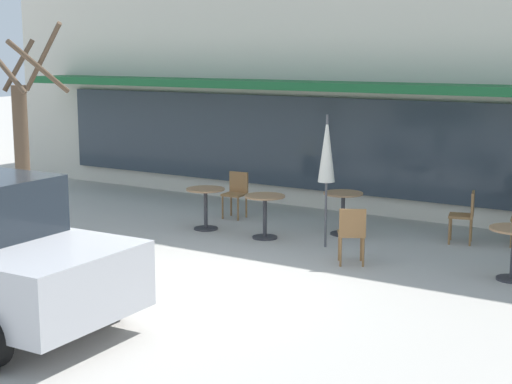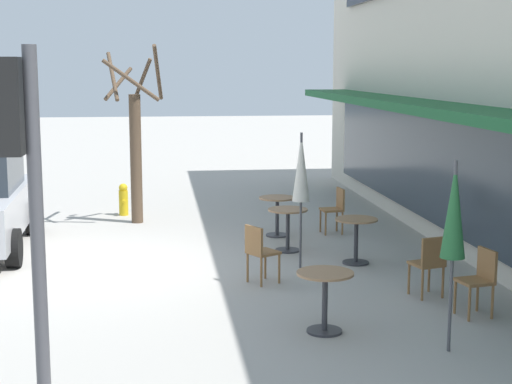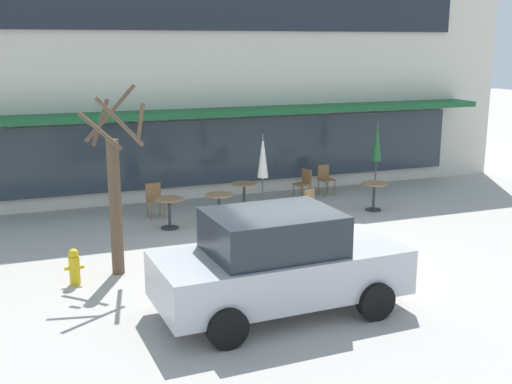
{
  "view_description": "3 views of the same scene",
  "coord_description": "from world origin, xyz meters",
  "views": [
    {
      "loc": [
        6.33,
        -8.11,
        3.2
      ],
      "look_at": [
        -0.62,
        2.73,
        0.89
      ],
      "focal_mm": 55.0,
      "sensor_mm": 36.0,
      "label": 1
    },
    {
      "loc": [
        12.65,
        0.94,
        3.21
      ],
      "look_at": [
        0.21,
        2.49,
        1.22
      ],
      "focal_mm": 55.0,
      "sensor_mm": 36.0,
      "label": 2
    },
    {
      "loc": [
        -5.42,
        -11.73,
        4.45
      ],
      "look_at": [
        -0.03,
        2.39,
        0.93
      ],
      "focal_mm": 45.0,
      "sensor_mm": 36.0,
      "label": 3
    }
  ],
  "objects": [
    {
      "name": "cafe_chair_3",
      "position": [
        1.31,
        2.4,
        0.53
      ],
      "size": [
        0.55,
        0.55,
        0.89
      ],
      "color": "olive",
      "rests_on": "ground"
    },
    {
      "name": "street_tree",
      "position": [
        -3.67,
        0.45,
        1.67
      ],
      "size": [
        1.25,
        1.22,
        3.68
      ],
      "color": "brown",
      "rests_on": "ground"
    },
    {
      "name": "cafe_table_mid_patio",
      "position": [
        -2.0,
        3.17,
        0.52
      ],
      "size": [
        0.7,
        0.7,
        0.76
      ],
      "color": "#333338",
      "rests_on": "ground"
    },
    {
      "name": "cafe_chair_2",
      "position": [
        2.33,
        4.68,
        0.53
      ],
      "size": [
        0.49,
        0.49,
        0.89
      ],
      "color": "olive",
      "rests_on": "ground"
    },
    {
      "name": "traffic_light_pole",
      "position": [
        6.07,
        -0.18,
        2.3
      ],
      "size": [
        0.26,
        0.44,
        3.4
      ],
      "color": "#47474C",
      "rests_on": "ground"
    },
    {
      "name": "patio_umbrella_cream_folded",
      "position": [
        0.46,
        3.18,
        1.63
      ],
      "size": [
        0.28,
        0.28,
        2.2
      ],
      "color": "#4C4C51",
      "rests_on": "ground"
    },
    {
      "name": "cafe_table_streetside",
      "position": [
        3.59,
        2.91,
        0.52
      ],
      "size": [
        0.7,
        0.7,
        0.76
      ],
      "color": "#333338",
      "rests_on": "ground"
    },
    {
      "name": "cafe_chair_1",
      "position": [
        3.2,
        5.05,
        0.53
      ],
      "size": [
        0.46,
        0.46,
        0.89
      ],
      "color": "olive",
      "rests_on": "ground"
    },
    {
      "name": "fire_hydrant",
      "position": [
        -4.54,
        0.14,
        0.35
      ],
      "size": [
        0.36,
        0.2,
        0.71
      ],
      "color": "gold",
      "rests_on": "ground"
    },
    {
      "name": "patio_umbrella_green_folded",
      "position": [
        4.4,
        4.19,
        1.63
      ],
      "size": [
        0.28,
        0.28,
        2.2
      ],
      "color": "#4C4C51",
      "rests_on": "ground"
    },
    {
      "name": "ground_plane",
      "position": [
        0.0,
        0.0,
        0.0
      ],
      "size": [
        80.0,
        80.0,
        0.0
      ],
      "primitive_type": "plane",
      "color": "#ADA8A0"
    },
    {
      "name": "cafe_chair_0",
      "position": [
        -2.12,
        4.34,
        0.53
      ],
      "size": [
        0.44,
        0.44,
        0.89
      ],
      "color": "olive",
      "rests_on": "ground"
    },
    {
      "name": "cafe_table_near_wall",
      "position": [
        -0.72,
        3.17,
        0.52
      ],
      "size": [
        0.7,
        0.7,
        0.76
      ],
      "color": "#333338",
      "rests_on": "ground"
    },
    {
      "name": "cafe_table_by_tree",
      "position": [
        0.3,
        4.14,
        0.52
      ],
      "size": [
        0.7,
        0.7,
        0.76
      ],
      "color": "#333338",
      "rests_on": "ground"
    }
  ]
}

